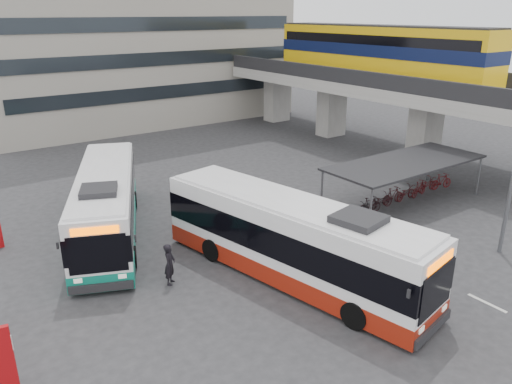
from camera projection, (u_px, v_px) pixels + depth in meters
ground at (332, 262)px, 22.59m from camera, size 120.00×120.00×0.00m
viaduct at (381, 71)px, 39.43m from camera, size 8.00×32.00×9.68m
bike_shelter at (403, 182)px, 29.07m from camera, size 10.00×4.00×2.54m
road_markings at (422, 272)px, 21.66m from camera, size 0.15×7.60×0.01m
bus_main at (291, 240)px, 20.71m from camera, size 5.12×12.89×3.73m
bus_teal at (107, 204)px, 24.80m from camera, size 7.09×12.08×3.56m
pedestrian at (170, 264)px, 20.49m from camera, size 0.76×0.77×1.79m
sign_totem_south at (6, 362)px, 14.21m from camera, size 0.53×0.25×2.45m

